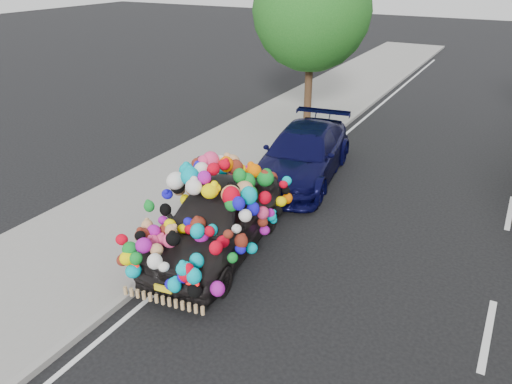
% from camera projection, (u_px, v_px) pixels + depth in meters
% --- Properties ---
extents(ground, '(100.00, 100.00, 0.00)m').
position_uv_depth(ground, '(292.00, 275.00, 9.90)').
color(ground, black).
rests_on(ground, ground).
extents(sidewalk, '(4.00, 60.00, 0.12)m').
position_uv_depth(sidewalk, '(127.00, 222.00, 11.74)').
color(sidewalk, gray).
rests_on(sidewalk, ground).
extents(kerb, '(0.15, 60.00, 0.13)m').
position_uv_depth(kerb, '(195.00, 243.00, 10.89)').
color(kerb, gray).
rests_on(kerb, ground).
extents(lane_markings, '(6.00, 50.00, 0.01)m').
position_uv_depth(lane_markings, '(488.00, 334.00, 8.34)').
color(lane_markings, silver).
rests_on(lane_markings, ground).
extents(tree_near_sidewalk, '(4.20, 4.20, 6.13)m').
position_uv_depth(tree_near_sidewalk, '(312.00, 11.00, 17.37)').
color(tree_near_sidewalk, '#332114').
rests_on(tree_near_sidewalk, ground).
extents(plush_art_car, '(2.65, 4.74, 2.12)m').
position_uv_depth(plush_art_car, '(216.00, 205.00, 10.27)').
color(plush_art_car, black).
rests_on(plush_art_car, ground).
extents(navy_sedan, '(2.69, 5.16, 1.43)m').
position_uv_depth(navy_sedan, '(303.00, 154.00, 13.97)').
color(navy_sedan, black).
rests_on(navy_sedan, ground).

